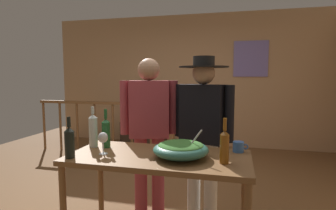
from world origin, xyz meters
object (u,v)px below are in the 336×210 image
(stair_railing, at_px, (123,122))
(flat_screen_tv, at_px, (143,109))
(framed_picture, at_px, (251,59))
(person_standing_right, at_px, (203,124))
(salad_bowl, at_px, (181,149))
(person_standing_left, at_px, (149,123))
(wine_glass, at_px, (103,139))
(mug_blue, at_px, (239,147))
(wine_bottle_amber, at_px, (224,146))
(wine_bottle_dark, at_px, (69,142))
(serving_table, at_px, (159,166))
(wine_bottle_green, at_px, (106,132))
(wine_bottle_clear, at_px, (93,130))
(tv_console, at_px, (144,133))

(stair_railing, relative_size, flat_screen_tv, 4.25)
(framed_picture, distance_m, person_standing_right, 3.11)
(person_standing_right, bearing_deg, salad_bowl, 98.82)
(framed_picture, height_order, person_standing_left, framed_picture)
(wine_glass, xyz_separation_m, mug_blue, (1.04, 0.32, -0.08))
(wine_bottle_amber, distance_m, person_standing_left, 1.05)
(stair_railing, relative_size, mug_blue, 21.39)
(wine_bottle_dark, xyz_separation_m, person_standing_left, (0.36, 0.84, 0.01))
(wine_bottle_dark, height_order, person_standing_left, person_standing_left)
(mug_blue, distance_m, person_standing_right, 0.51)
(serving_table, distance_m, wine_glass, 0.49)
(mug_blue, bearing_deg, stair_railing, 131.31)
(framed_picture, bearing_deg, flat_screen_tv, -171.30)
(flat_screen_tv, relative_size, wine_bottle_green, 1.86)
(person_standing_right, bearing_deg, wine_bottle_green, 49.69)
(framed_picture, height_order, wine_bottle_dark, framed_picture)
(stair_railing, relative_size, wine_bottle_clear, 7.49)
(wine_bottle_dark, bearing_deg, mug_blue, 20.85)
(flat_screen_tv, height_order, wine_bottle_clear, wine_bottle_clear)
(tv_console, bearing_deg, flat_screen_tv, -90.00)
(wine_bottle_amber, bearing_deg, wine_bottle_clear, 170.55)
(framed_picture, xyz_separation_m, wine_bottle_clear, (-1.47, -3.46, -0.81))
(wine_bottle_dark, height_order, wine_bottle_green, wine_bottle_green)
(stair_railing, relative_size, person_standing_right, 1.65)
(person_standing_left, bearing_deg, wine_bottle_amber, 121.34)
(wine_glass, bearing_deg, wine_bottle_green, 110.24)
(tv_console, distance_m, serving_table, 3.53)
(salad_bowl, xyz_separation_m, wine_glass, (-0.61, -0.06, 0.06))
(salad_bowl, bearing_deg, person_standing_right, 81.71)
(mug_blue, bearing_deg, wine_bottle_dark, -159.15)
(wine_bottle_clear, relative_size, wine_bottle_green, 1.05)
(stair_railing, distance_m, wine_glass, 2.79)
(flat_screen_tv, distance_m, wine_bottle_amber, 3.77)
(stair_railing, xyz_separation_m, wine_glass, (0.96, -2.60, 0.33))
(wine_bottle_clear, height_order, wine_bottle_dark, wine_bottle_clear)
(tv_console, height_order, wine_glass, wine_glass)
(framed_picture, distance_m, wine_bottle_clear, 3.84)
(wine_bottle_clear, relative_size, wine_bottle_amber, 1.09)
(wine_glass, bearing_deg, mug_blue, 17.29)
(wine_bottle_amber, bearing_deg, salad_bowl, 170.06)
(flat_screen_tv, xyz_separation_m, wine_glass, (0.82, -3.32, 0.18))
(wine_bottle_clear, bearing_deg, wine_bottle_amber, -9.45)
(salad_bowl, distance_m, person_standing_left, 0.79)
(wine_bottle_clear, bearing_deg, stair_railing, 107.63)
(flat_screen_tv, relative_size, wine_bottle_amber, 1.92)
(wine_glass, distance_m, person_standing_left, 0.71)
(wine_bottle_clear, distance_m, wine_bottle_dark, 0.34)
(wine_bottle_dark, bearing_deg, wine_bottle_amber, 7.41)
(flat_screen_tv, xyz_separation_m, serving_table, (1.26, -3.24, -0.04))
(flat_screen_tv, xyz_separation_m, wine_bottle_dark, (0.62, -3.47, 0.18))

